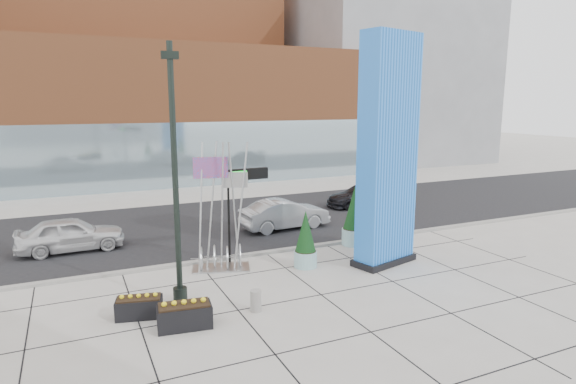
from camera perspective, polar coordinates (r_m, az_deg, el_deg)
name	(u,v)px	position (r m, az deg, el deg)	size (l,w,h in m)	color
ground	(283,289)	(17.35, -0.63, -11.46)	(160.00, 160.00, 0.00)	#9E9991
street_asphalt	(207,225)	(26.35, -9.54, -3.83)	(80.00, 12.00, 0.02)	black
curb_edge	(245,255)	(20.82, -5.16, -7.50)	(80.00, 0.30, 0.12)	gray
tower_podium	(163,114)	(42.37, -14.58, 8.91)	(34.00, 10.00, 11.00)	#A0562E
tower_glass_front	(177,155)	(37.86, -13.07, 4.25)	(34.00, 0.60, 5.00)	#8CA5B2
building_grey_parking	(377,80)	(56.96, 10.48, 12.94)	(20.00, 18.00, 18.00)	slate
blue_pylon	(388,156)	(19.45, 11.73, 4.20)	(2.97, 1.89, 9.15)	#0C4CB7
lamp_post	(176,202)	(15.66, -13.11, -1.13)	(0.54, 0.46, 8.32)	black
public_art_sculpture	(221,236)	(19.15, -7.96, -5.21)	(2.46, 1.74, 5.06)	#B6B9BB
concrete_bollard	(256,301)	(15.59, -3.83, -12.73)	(0.36, 0.36, 0.69)	gray
overhead_street_sign	(244,182)	(19.53, -5.27, 1.14)	(1.83, 0.26, 3.87)	black
round_planter_east	(357,222)	(22.50, 8.20, -3.57)	(0.88, 0.88, 2.21)	#91BFC3
round_planter_mid	(354,218)	(22.35, 7.82, -3.03)	(1.08, 1.08, 2.71)	#91BFC3
round_planter_west	(305,240)	(19.25, 2.09, -5.75)	(0.92, 0.92, 2.31)	#91BFC3
box_planter_north	(139,306)	(15.85, -17.22, -12.80)	(1.50, 1.00, 0.76)	black
box_planter_south	(184,315)	(14.84, -12.17, -14.01)	(1.66, 0.99, 0.86)	black
car_white_west	(71,235)	(23.36, -24.35, -4.61)	(1.80, 4.48, 1.53)	silver
car_silver_mid	(285,214)	(25.02, -0.39, -2.67)	(1.62, 4.66, 1.53)	#9B9DA2
car_dark_east	(362,196)	(30.82, 8.77, -0.42)	(1.91, 4.70, 1.36)	black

